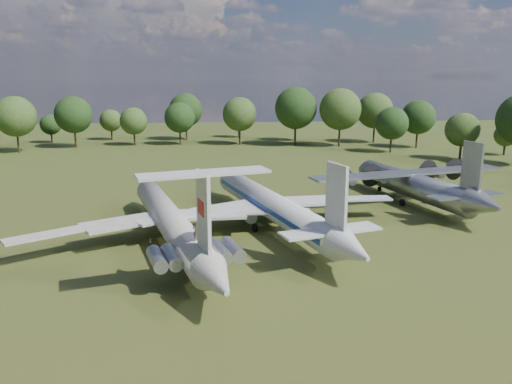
{
  "coord_description": "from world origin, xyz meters",
  "views": [
    {
      "loc": [
        6.1,
        -57.39,
        18.52
      ],
      "look_at": [
        11.39,
        0.54,
        5.0
      ],
      "focal_mm": 35.0,
      "sensor_mm": 36.0,
      "label": 1
    }
  ],
  "objects_px": {
    "il62_airliner": "(171,226)",
    "an12_transport": "(412,188)",
    "tu104_jet": "(272,210)",
    "person_on_il62": "(196,231)"
  },
  "relations": [
    {
      "from": "il62_airliner",
      "to": "an12_transport",
      "type": "bearing_deg",
      "value": 9.33
    },
    {
      "from": "tu104_jet",
      "to": "an12_transport",
      "type": "height_order",
      "value": "an12_transport"
    },
    {
      "from": "tu104_jet",
      "to": "an12_transport",
      "type": "xyz_separation_m",
      "value": [
        22.28,
        10.14,
        0.07
      ]
    },
    {
      "from": "il62_airliner",
      "to": "an12_transport",
      "type": "xyz_separation_m",
      "value": [
        34.34,
        15.82,
        0.14
      ]
    },
    {
      "from": "il62_airliner",
      "to": "person_on_il62",
      "type": "relative_size",
      "value": 24.99
    },
    {
      "from": "an12_transport",
      "to": "person_on_il62",
      "type": "height_order",
      "value": "person_on_il62"
    },
    {
      "from": "il62_airliner",
      "to": "an12_transport",
      "type": "distance_m",
      "value": 37.81
    },
    {
      "from": "il62_airliner",
      "to": "tu104_jet",
      "type": "xyz_separation_m",
      "value": [
        12.06,
        5.68,
        0.07
      ]
    },
    {
      "from": "il62_airliner",
      "to": "person_on_il62",
      "type": "height_order",
      "value": "person_on_il62"
    },
    {
      "from": "an12_transport",
      "to": "person_on_il62",
      "type": "xyz_separation_m",
      "value": [
        -31.11,
        -27.54,
        2.92
      ]
    }
  ]
}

